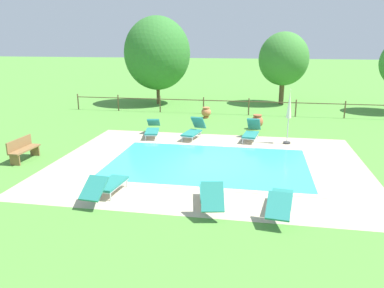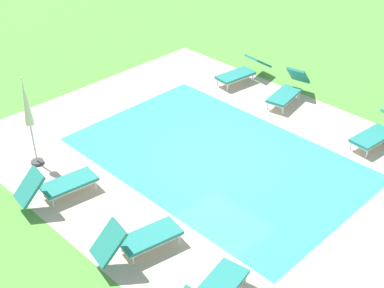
# 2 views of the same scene
# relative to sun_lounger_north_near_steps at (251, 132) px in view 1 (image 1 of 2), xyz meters

# --- Properties ---
(ground_plane) EXTENTS (160.00, 160.00, 0.00)m
(ground_plane) POSITION_rel_sun_lounger_north_near_steps_xyz_m (-1.53, -3.84, -0.39)
(ground_plane) COLOR #518E38
(pool_deck_paving) EXTENTS (11.73, 9.11, 0.01)m
(pool_deck_paving) POSITION_rel_sun_lounger_north_near_steps_xyz_m (-1.53, -3.84, -0.38)
(pool_deck_paving) COLOR #BCAD8E
(pool_deck_paving) RESTS_ON ground
(swimming_pool_water) EXTENTS (7.44, 4.83, 0.01)m
(swimming_pool_water) POSITION_rel_sun_lounger_north_near_steps_xyz_m (-1.53, -3.84, -0.38)
(swimming_pool_water) COLOR #38C6D1
(swimming_pool_water) RESTS_ON ground
(pool_coping_rim) EXTENTS (7.92, 5.31, 0.01)m
(pool_coping_rim) POSITION_rel_sun_lounger_north_near_steps_xyz_m (-1.53, -3.84, -0.38)
(pool_coping_rim) COLOR beige
(pool_coping_rim) RESTS_ON ground
(sun_lounger_north_near_steps) EXTENTS (0.85, 1.97, 0.95)m
(sun_lounger_north_near_steps) POSITION_rel_sun_lounger_north_near_steps_xyz_m (0.00, 0.00, 0.00)
(sun_lounger_north_near_steps) COLOR #237A70
(sun_lounger_north_near_steps) RESTS_ON ground
(sun_lounger_north_mid) EXTENTS (0.80, 2.07, 0.81)m
(sun_lounger_north_mid) POSITION_rel_sun_lounger_north_near_steps_xyz_m (-4.11, -7.48, -0.02)
(sun_lounger_north_mid) COLOR #237A70
(sun_lounger_north_mid) RESTS_ON ground
(sun_lounger_north_far) EXTENTS (0.97, 2.11, 0.79)m
(sun_lounger_north_far) POSITION_rel_sun_lounger_north_near_steps_xyz_m (-4.75, -0.14, -0.02)
(sun_lounger_north_far) COLOR #237A70
(sun_lounger_north_far) RESTS_ON ground
(sun_lounger_north_end) EXTENTS (0.94, 1.99, 0.94)m
(sun_lounger_north_end) POSITION_rel_sun_lounger_north_near_steps_xyz_m (-0.93, -7.70, -0.00)
(sun_lounger_north_end) COLOR #237A70
(sun_lounger_north_end) RESTS_ON ground
(sun_lounger_south_near_corner) EXTENTS (0.96, 1.98, 0.96)m
(sun_lounger_south_near_corner) POSITION_rel_sun_lounger_north_near_steps_xyz_m (-2.72, -0.14, 0.00)
(sun_lounger_south_near_corner) COLOR #237A70
(sun_lounger_south_near_corner) RESTS_ON ground
(sun_lounger_south_mid) EXTENTS (0.85, 2.10, 0.78)m
(sun_lounger_south_mid) POSITION_rel_sun_lounger_north_near_steps_xyz_m (0.97, -7.75, -0.03)
(sun_lounger_south_mid) COLOR #237A70
(sun_lounger_south_mid) RESTS_ON ground
(patio_umbrella_closed_row_west) EXTENTS (0.32, 0.32, 2.46)m
(patio_umbrella_closed_row_west) POSITION_rel_sun_lounger_north_near_steps_xyz_m (1.61, -0.38, 1.18)
(patio_umbrella_closed_row_west) COLOR #383838
(patio_umbrella_closed_row_west) RESTS_ON ground
(wooden_bench_lawn_side) EXTENTS (0.47, 1.51, 0.87)m
(wooden_bench_lawn_side) POSITION_rel_sun_lounger_north_near_steps_xyz_m (-8.69, -4.68, 0.08)
(wooden_bench_lawn_side) COLOR olive
(wooden_bench_lawn_side) RESTS_ON ground
(terracotta_urn_near_fence) EXTENTS (0.61, 0.61, 0.77)m
(terracotta_urn_near_fence) POSITION_rel_sun_lounger_north_near_steps_xyz_m (0.24, 2.27, 0.02)
(terracotta_urn_near_fence) COLOR #A85B38
(terracotta_urn_near_fence) RESTS_ON ground
(terracotta_urn_by_tree) EXTENTS (0.57, 0.57, 0.65)m
(terracotta_urn_by_tree) POSITION_rel_sun_lounger_north_near_steps_xyz_m (-2.80, 4.69, -0.04)
(terracotta_urn_by_tree) COLOR #C67547
(terracotta_urn_by_tree) RESTS_ON ground
(perimeter_fence) EXTENTS (19.90, 0.08, 1.05)m
(perimeter_fence) POSITION_rel_sun_lounger_north_near_steps_xyz_m (-1.74, 6.04, 0.29)
(perimeter_fence) COLOR brown
(perimeter_fence) RESTS_ON ground
(tree_far_west) EXTENTS (3.50, 3.50, 5.08)m
(tree_far_west) POSITION_rel_sun_lounger_north_near_steps_xyz_m (1.86, 10.63, 2.82)
(tree_far_west) COLOR brown
(tree_far_west) RESTS_ON ground
(tree_west_mid) EXTENTS (4.65, 4.65, 6.15)m
(tree_west_mid) POSITION_rel_sun_lounger_north_near_steps_xyz_m (-6.95, 9.19, 3.20)
(tree_west_mid) COLOR brown
(tree_west_mid) RESTS_ON ground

